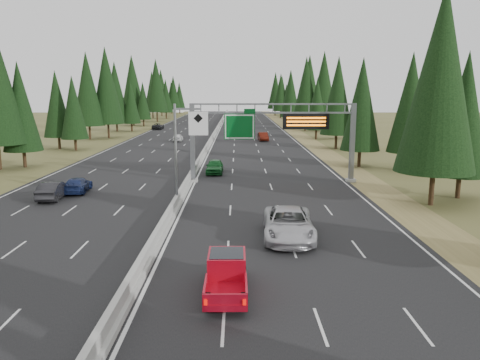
{
  "coord_description": "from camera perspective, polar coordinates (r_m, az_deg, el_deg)",
  "views": [
    {
      "loc": [
        4.8,
        -11.14,
        8.95
      ],
      "look_at": [
        4.97,
        20.0,
        3.08
      ],
      "focal_mm": 35.0,
      "sensor_mm": 36.0,
      "label": 1
    }
  ],
  "objects": [
    {
      "name": "hov_sign_pole",
      "position": [
        36.6,
        -6.95,
        3.96
      ],
      "size": [
        2.8,
        0.5,
        8.0
      ],
      "color": "slate",
      "rests_on": "road"
    },
    {
      "name": "car_ahead_green",
      "position": [
        51.84,
        -3.11,
        1.67
      ],
      "size": [
        1.86,
        4.57,
        1.55
      ],
      "primitive_type": "imported",
      "rotation": [
        0.0,
        0.0,
        -0.01
      ],
      "color": "#155D24",
      "rests_on": "road"
    },
    {
      "name": "median_barrier",
      "position": [
        91.67,
        -3.33,
        5.31
      ],
      "size": [
        0.7,
        260.0,
        0.85
      ],
      "color": "gray",
      "rests_on": "road"
    },
    {
      "name": "car_ahead_dkred",
      "position": [
        86.98,
        2.83,
        5.31
      ],
      "size": [
        1.95,
        4.78,
        1.54
      ],
      "primitive_type": "imported",
      "rotation": [
        0.0,
        0.0,
        0.07
      ],
      "color": "#4F140B",
      "rests_on": "road"
    },
    {
      "name": "sign_gantry",
      "position": [
        46.35,
        4.81,
        6.08
      ],
      "size": [
        16.75,
        0.98,
        7.8
      ],
      "color": "slate",
      "rests_on": "road"
    },
    {
      "name": "car_onc_white",
      "position": [
        86.7,
        -7.59,
        5.16
      ],
      "size": [
        1.69,
        4.03,
        1.36
      ],
      "primitive_type": "imported",
      "rotation": [
        0.0,
        0.0,
        3.12
      ],
      "color": "white",
      "rests_on": "road"
    },
    {
      "name": "shoulder_left",
      "position": [
        94.33,
        -14.23,
        4.92
      ],
      "size": [
        3.6,
        260.0,
        0.06
      ],
      "primitive_type": "cube",
      "color": "brown",
      "rests_on": "ground"
    },
    {
      "name": "car_ahead_dkgrey",
      "position": [
        96.12,
        0.28,
        5.87
      ],
      "size": [
        2.75,
        5.83,
        1.64
      ],
      "primitive_type": "imported",
      "rotation": [
        0.0,
        0.0,
        0.08
      ],
      "color": "black",
      "rests_on": "road"
    },
    {
      "name": "silver_minivan",
      "position": [
        28.98,
        5.93,
        -5.34
      ],
      "size": [
        3.34,
        6.67,
        1.82
      ],
      "primitive_type": "imported",
      "rotation": [
        0.0,
        0.0,
        -0.05
      ],
      "color": "#BAB9BF",
      "rests_on": "road"
    },
    {
      "name": "car_onc_near",
      "position": [
        42.33,
        -21.84,
        -1.16
      ],
      "size": [
        1.93,
        4.7,
        1.51
      ],
      "primitive_type": "imported",
      "rotation": [
        0.0,
        0.0,
        3.21
      ],
      "color": "black",
      "rests_on": "road"
    },
    {
      "name": "car_onc_far",
      "position": [
        115.83,
        -9.97,
        6.48
      ],
      "size": [
        2.44,
        5.24,
        1.45
      ],
      "primitive_type": "imported",
      "rotation": [
        0.0,
        0.0,
        3.15
      ],
      "color": "black",
      "rests_on": "road"
    },
    {
      "name": "car_ahead_white",
      "position": [
        139.81,
        0.21,
        7.36
      ],
      "size": [
        2.63,
        5.7,
        1.58
      ],
      "primitive_type": "imported",
      "rotation": [
        0.0,
        0.0,
        -0.0
      ],
      "color": "white",
      "rests_on": "road"
    },
    {
      "name": "car_onc_blue",
      "position": [
        44.41,
        -19.21,
        -0.57
      ],
      "size": [
        2.28,
        4.78,
        1.35
      ],
      "primitive_type": "imported",
      "rotation": [
        0.0,
        0.0,
        3.23
      ],
      "color": "navy",
      "rests_on": "road"
    },
    {
      "name": "car_ahead_far",
      "position": [
        159.58,
        -1.51,
        7.75
      ],
      "size": [
        1.81,
        4.38,
        1.48
      ],
      "primitive_type": "imported",
      "rotation": [
        0.0,
        0.0,
        -0.01
      ],
      "color": "black",
      "rests_on": "road"
    },
    {
      "name": "road",
      "position": [
        91.7,
        -3.33,
        5.07
      ],
      "size": [
        32.0,
        260.0,
        0.08
      ],
      "primitive_type": "cube",
      "color": "black",
      "rests_on": "ground"
    },
    {
      "name": "tree_row_right",
      "position": [
        83.42,
        11.93,
        10.55
      ],
      "size": [
        11.54,
        236.85,
        18.83
      ],
      "color": "black",
      "rests_on": "ground"
    },
    {
      "name": "tree_row_left",
      "position": [
        83.77,
        -19.41,
        10.39
      ],
      "size": [
        11.81,
        239.32,
        18.94
      ],
      "color": "black",
      "rests_on": "ground"
    },
    {
      "name": "red_pickup",
      "position": [
        21.55,
        -1.64,
        -11.02
      ],
      "size": [
        1.8,
        5.03,
        1.64
      ],
      "color": "black",
      "rests_on": "road"
    },
    {
      "name": "shoulder_right",
      "position": [
        92.49,
        7.8,
        5.04
      ],
      "size": [
        3.6,
        260.0,
        0.06
      ],
      "primitive_type": "cube",
      "color": "olive",
      "rests_on": "ground"
    }
  ]
}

